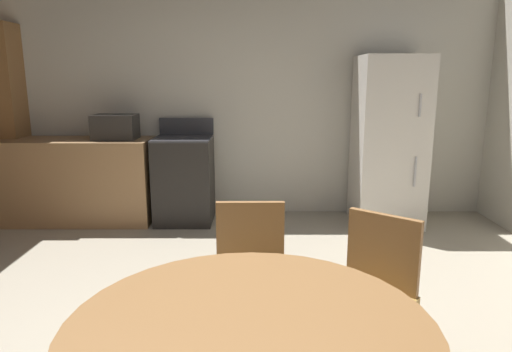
# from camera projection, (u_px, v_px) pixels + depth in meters

# --- Properties ---
(wall_back) EXTENTS (6.03, 0.12, 2.70)m
(wall_back) POSITION_uv_depth(u_px,v_px,m) (231.00, 95.00, 5.08)
(wall_back) COLOR beige
(wall_back) RESTS_ON ground
(kitchen_counter) EXTENTS (1.86, 0.60, 0.90)m
(kitchen_counter) POSITION_uv_depth(u_px,v_px,m) (65.00, 181.00, 4.88)
(kitchen_counter) COLOR #9E754C
(kitchen_counter) RESTS_ON ground
(pantry_column) EXTENTS (0.44, 0.36, 2.10)m
(pantry_column) POSITION_uv_depth(u_px,v_px,m) (1.00, 123.00, 4.92)
(pantry_column) COLOR olive
(pantry_column) RESTS_ON ground
(oven_range) EXTENTS (0.60, 0.60, 1.10)m
(oven_range) POSITION_uv_depth(u_px,v_px,m) (183.00, 179.00, 4.88)
(oven_range) COLOR black
(oven_range) RESTS_ON ground
(refrigerator) EXTENTS (0.68, 0.68, 1.76)m
(refrigerator) POSITION_uv_depth(u_px,v_px,m) (387.00, 142.00, 4.74)
(refrigerator) COLOR silver
(refrigerator) RESTS_ON ground
(microwave) EXTENTS (0.44, 0.32, 0.26)m
(microwave) POSITION_uv_depth(u_px,v_px,m) (114.00, 127.00, 4.75)
(microwave) COLOR #2D2B28
(microwave) RESTS_ON kitchen_counter
(chair_northeast) EXTENTS (0.56, 0.56, 0.87)m
(chair_northeast) POSITION_uv_depth(u_px,v_px,m) (370.00, 290.00, 2.26)
(chair_northeast) COLOR olive
(chair_northeast) RESTS_ON ground
(chair_north) EXTENTS (0.40, 0.40, 0.87)m
(chair_north) POSITION_uv_depth(u_px,v_px,m) (249.00, 273.00, 2.46)
(chair_north) COLOR olive
(chair_north) RESTS_ON ground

